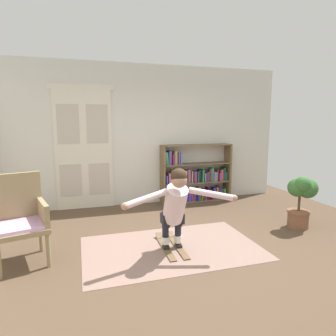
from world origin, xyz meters
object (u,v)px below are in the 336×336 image
wicker_chair (19,217)px  potted_plant (302,196)px  skis_pair (171,246)px  bookshelf (194,179)px  person_skier (176,203)px

wicker_chair → potted_plant: size_ratio=1.26×
wicker_chair → skis_pair: bearing=-4.4°
potted_plant → skis_pair: (-2.28, -0.11, -0.52)m
bookshelf → person_skier: bearing=-117.2°
bookshelf → wicker_chair: size_ratio=1.43×
potted_plant → bookshelf: bearing=117.3°
skis_pair → bookshelf: bearing=60.8°
potted_plant → person_skier: (-2.28, -0.32, 0.15)m
wicker_chair → potted_plant: wicker_chair is taller
wicker_chair → potted_plant: (4.20, -0.04, -0.04)m
person_skier → skis_pair: bearing=88.3°
person_skier → wicker_chair: bearing=169.5°
bookshelf → wicker_chair: bookshelf is taller
wicker_chair → potted_plant: bearing=-0.5°
wicker_chair → person_skier: bearing=-10.5°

